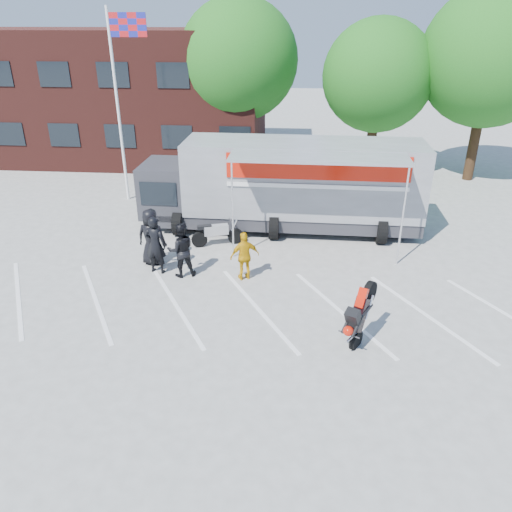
# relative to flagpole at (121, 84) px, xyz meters

# --- Properties ---
(ground) EXTENTS (100.00, 100.00, 0.00)m
(ground) POSITION_rel_flagpole_xyz_m (6.24, -10.00, -5.05)
(ground) COLOR #ABABA6
(ground) RESTS_ON ground
(parking_bay_lines) EXTENTS (18.09, 13.33, 0.01)m
(parking_bay_lines) POSITION_rel_flagpole_xyz_m (6.24, -9.00, -5.05)
(parking_bay_lines) COLOR white
(parking_bay_lines) RESTS_ON ground
(office_building) EXTENTS (18.00, 8.00, 7.00)m
(office_building) POSITION_rel_flagpole_xyz_m (-3.76, 8.00, -1.55)
(office_building) COLOR #491C17
(office_building) RESTS_ON ground
(flagpole) EXTENTS (1.61, 0.12, 8.00)m
(flagpole) POSITION_rel_flagpole_xyz_m (0.00, 0.00, 0.00)
(flagpole) COLOR white
(flagpole) RESTS_ON ground
(tree_left) EXTENTS (6.12, 6.12, 8.64)m
(tree_left) POSITION_rel_flagpole_xyz_m (4.24, 6.00, 0.51)
(tree_left) COLOR #382314
(tree_left) RESTS_ON ground
(tree_mid) EXTENTS (5.44, 5.44, 7.68)m
(tree_mid) POSITION_rel_flagpole_xyz_m (11.24, 5.00, -0.11)
(tree_mid) COLOR #382314
(tree_mid) RESTS_ON ground
(tree_right) EXTENTS (6.46, 6.46, 9.12)m
(tree_right) POSITION_rel_flagpole_xyz_m (16.24, 4.50, 0.82)
(tree_right) COLOR #382314
(tree_right) RESTS_ON ground
(transporter_truck) EXTENTS (10.96, 5.43, 3.46)m
(transporter_truck) POSITION_rel_flagpole_xyz_m (7.19, -2.96, -5.05)
(transporter_truck) COLOR #92949A
(transporter_truck) RESTS_ON ground
(parked_motorcycle) EXTENTS (2.06, 1.24, 1.02)m
(parked_motorcycle) POSITION_rel_flagpole_xyz_m (4.65, -4.76, -5.05)
(parked_motorcycle) COLOR silver
(parked_motorcycle) RESTS_ON ground
(stunt_bike_rider) EXTENTS (1.41, 1.69, 1.81)m
(stunt_bike_rider) POSITION_rel_flagpole_xyz_m (9.37, -10.20, -5.05)
(stunt_bike_rider) COLOR black
(stunt_bike_rider) RESTS_ON ground
(spectator_leather_a) EXTENTS (0.99, 0.68, 1.95)m
(spectator_leather_a) POSITION_rel_flagpole_xyz_m (2.71, -6.43, -4.08)
(spectator_leather_a) COLOR black
(spectator_leather_a) RESTS_ON ground
(spectator_leather_b) EXTENTS (0.79, 0.60, 1.95)m
(spectator_leather_b) POSITION_rel_flagpole_xyz_m (3.00, -7.03, -4.08)
(spectator_leather_b) COLOR black
(spectator_leather_b) RESTS_ON ground
(spectator_leather_c) EXTENTS (1.05, 0.94, 1.81)m
(spectator_leather_c) POSITION_rel_flagpole_xyz_m (3.87, -7.20, -4.15)
(spectator_leather_c) COLOR black
(spectator_leather_c) RESTS_ON ground
(spectator_hivis) EXTENTS (1.02, 0.71, 1.60)m
(spectator_hivis) POSITION_rel_flagpole_xyz_m (5.91, -7.26, -4.25)
(spectator_hivis) COLOR #DA9E0B
(spectator_hivis) RESTS_ON ground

